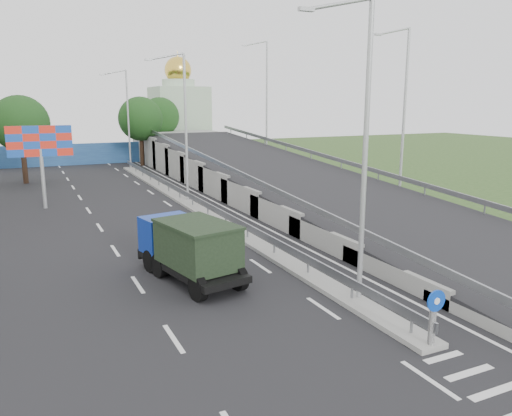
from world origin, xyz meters
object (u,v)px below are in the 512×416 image
lamp_post_mid (183,120)px  lamp_post_far (126,114)px  sign_bollard (433,317)px  dump_truck (189,246)px  church (179,115)px  billboard (40,146)px  lamp_post_near (361,139)px

lamp_post_mid → lamp_post_far: bearing=90.0°
sign_bollard → dump_truck: dump_truck is taller
church → dump_truck: 51.40m
sign_bollard → billboard: bearing=109.2°
lamp_post_near → billboard: 23.87m
lamp_post_near → dump_truck: bearing=133.3°
lamp_post_far → church: church is taller
sign_bollard → lamp_post_near: size_ratio=0.17×
lamp_post_near → church: church is taller
church → billboard: church is taller
dump_truck → billboard: bearing=93.3°
billboard → lamp_post_mid: bearing=-12.4°
lamp_post_far → billboard: size_ratio=1.83×
church → lamp_post_near: bearing=-100.4°
lamp_post_mid → church: (9.89, 34.00, -0.50)m
lamp_post_near → dump_truck: lamp_post_near is taller
lamp_post_near → lamp_post_far: size_ratio=1.00×
lamp_post_near → lamp_post_far: 40.00m
sign_bollard → church: (10.00, 57.83, 4.28)m
lamp_post_far → dump_truck: 35.74m
church → dump_truck: bearing=-106.4°
sign_bollard → lamp_post_far: size_ratio=0.17×
lamp_post_mid → dump_truck: bearing=-106.7°
lamp_post_near → billboard: (-9.11, 22.00, -1.62)m
sign_bollard → billboard: (-9.00, 25.83, 3.15)m
lamp_post_mid → billboard: (-9.11, 2.00, -1.62)m
sign_bollard → lamp_post_near: lamp_post_near is taller
sign_bollard → dump_truck: bearing=117.2°
lamp_post_mid → church: church is taller
lamp_post_near → lamp_post_far: bearing=90.0°
sign_bollard → billboard: 27.53m
lamp_post_far → billboard: bearing=-116.8°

